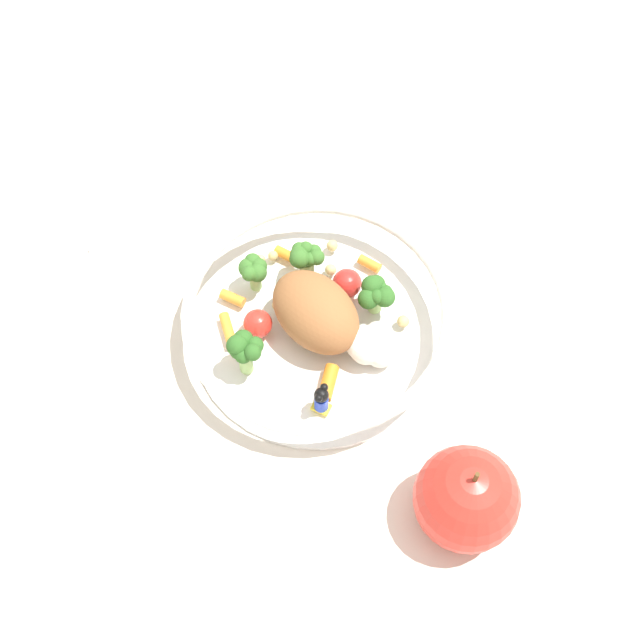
% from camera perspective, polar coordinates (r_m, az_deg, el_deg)
% --- Properties ---
extents(ground_plane, '(2.40, 2.40, 0.00)m').
position_cam_1_polar(ground_plane, '(0.75, -1.01, -2.08)').
color(ground_plane, silver).
extents(food_container, '(0.24, 0.24, 0.06)m').
position_cam_1_polar(food_container, '(0.73, 0.19, 0.15)').
color(food_container, white).
rests_on(food_container, ground_plane).
extents(loose_apple, '(0.08, 0.08, 0.09)m').
position_cam_1_polar(loose_apple, '(0.66, 10.24, -12.01)').
color(loose_apple, red).
rests_on(loose_apple, ground_plane).
extents(folded_napkin, '(0.15, 0.13, 0.01)m').
position_cam_1_polar(folded_napkin, '(0.87, -12.82, 8.79)').
color(folded_napkin, white).
rests_on(folded_napkin, ground_plane).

